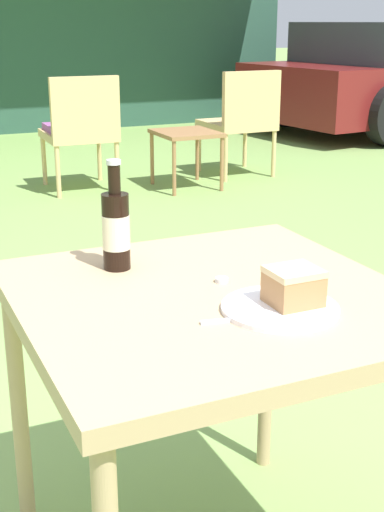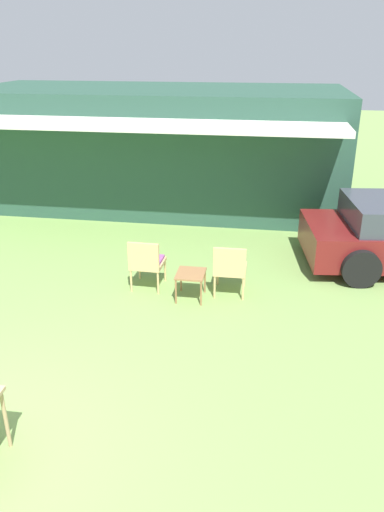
{
  "view_description": "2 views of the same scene",
  "coord_description": "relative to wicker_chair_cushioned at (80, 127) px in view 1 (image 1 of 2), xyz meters",
  "views": [
    {
      "loc": [
        -0.6,
        -1.23,
        1.26
      ],
      "look_at": [
        0.0,
        0.1,
        0.78
      ],
      "focal_mm": 50.0,
      "sensor_mm": 36.0,
      "label": 1
    },
    {
      "loc": [
        2.82,
        -3.24,
        3.8
      ],
      "look_at": [
        1.74,
        3.48,
        0.9
      ],
      "focal_mm": 35.0,
      "sensor_mm": 36.0,
      "label": 2
    }
  ],
  "objects": [
    {
      "name": "cake_on_plate",
      "position": [
        -0.79,
        -4.23,
        0.27
      ],
      "size": [
        0.23,
        0.23,
        0.08
      ],
      "color": "white",
      "rests_on": "patio_table"
    },
    {
      "name": "cola_bottle_near",
      "position": [
        -1.01,
        -3.87,
        0.33
      ],
      "size": [
        0.06,
        0.06,
        0.25
      ],
      "color": "black",
      "rests_on": "patio_table"
    },
    {
      "name": "loose_bottle_cap",
      "position": [
        -0.84,
        -4.05,
        0.24
      ],
      "size": [
        0.03,
        0.03,
        0.01
      ],
      "color": "silver",
      "rests_on": "patio_table"
    },
    {
      "name": "patio_table",
      "position": [
        -0.88,
        -4.1,
        0.16
      ],
      "size": [
        0.78,
        0.79,
        0.73
      ],
      "color": "tan",
      "rests_on": "ground_plane"
    },
    {
      "name": "fork",
      "position": [
        -0.88,
        -4.25,
        0.24
      ],
      "size": [
        0.18,
        0.04,
        0.01
      ],
      "color": "silver",
      "rests_on": "patio_table"
    },
    {
      "name": "garden_side_table",
      "position": [
        0.78,
        -0.24,
        -0.1
      ],
      "size": [
        0.45,
        0.5,
        0.45
      ],
      "color": "#996B42",
      "rests_on": "ground_plane"
    },
    {
      "name": "wicker_chair_cushioned",
      "position": [
        0.0,
        0.0,
        0.0
      ],
      "size": [
        0.53,
        0.57,
        0.88
      ],
      "rotation": [
        0.0,
        0.0,
        3.12
      ],
      "color": "tan",
      "rests_on": "ground_plane"
    },
    {
      "name": "wicker_chair_plain",
      "position": [
        1.38,
        -0.02,
        0.01
      ],
      "size": [
        0.52,
        0.56,
        0.88
      ],
      "rotation": [
        0.0,
        0.0,
        3.15
      ],
      "color": "tan",
      "rests_on": "ground_plane"
    }
  ]
}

